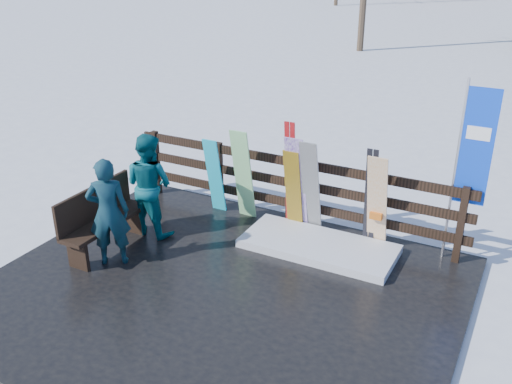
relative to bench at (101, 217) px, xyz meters
The scene contains 16 objects.
ground 2.17m from the bench, ahead, with size 700.00×700.00×0.00m, color white.
deck 2.16m from the bench, ahead, with size 6.00×5.00×0.08m, color black.
fence 2.91m from the bench, 44.31° to the left, with size 5.60×0.10×1.15m.
snow_patch 3.20m from the bench, 26.77° to the left, with size 2.25×1.00×0.12m, color white.
bench is the anchor object (origin of this frame).
snowboard_0 1.99m from the bench, 65.50° to the left, with size 0.26×0.03×1.34m, color #19C0E0.
snowboard_1 2.27m from the bench, 53.10° to the left, with size 0.30×0.03×1.57m, color white.
snowboard_2 2.88m from the bench, 39.01° to the left, with size 0.25×0.03×1.39m, color yellow.
snowboard_3 2.92m from the bench, 38.36° to the left, with size 0.29×0.03×1.61m, color white.
snowboard_4 3.11m from the bench, 35.69° to the left, with size 0.27×0.03×1.60m, color black.
snowboard_5 3.98m from the bench, 27.07° to the left, with size 0.28×0.03×1.54m, color white.
ski_pair_a 2.87m from the bench, 41.19° to the left, with size 0.16×0.18×1.76m.
ski_pair_b 3.90m from the bench, 28.80° to the left, with size 0.17×0.17×1.55m.
rental_flag 5.21m from the bench, 24.05° to the left, with size 0.45×0.04×2.60m.
person_front 0.52m from the bench, 32.43° to the right, with size 0.57×0.37×1.56m, color #114345.
person_back 0.86m from the bench, 67.32° to the left, with size 0.78×0.61×1.61m, color #0C5763.
Camera 1 is at (3.34, -5.33, 4.29)m, focal length 40.00 mm.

